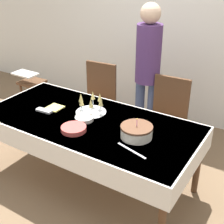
# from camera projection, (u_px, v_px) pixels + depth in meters

# --- Properties ---
(ground_plane) EXTENTS (12.00, 12.00, 0.00)m
(ground_plane) POSITION_uv_depth(u_px,v_px,m) (91.00, 181.00, 3.24)
(ground_plane) COLOR brown
(wall_back) EXTENTS (8.00, 0.05, 2.70)m
(wall_back) POSITION_uv_depth(u_px,v_px,m) (171.00, 20.00, 4.02)
(wall_back) COLOR silver
(wall_back) RESTS_ON ground_plane
(dining_table) EXTENTS (2.07, 0.98, 0.72)m
(dining_table) POSITION_uv_depth(u_px,v_px,m) (89.00, 129.00, 2.96)
(dining_table) COLOR silver
(dining_table) RESTS_ON ground_plane
(dining_chair_far_left) EXTENTS (0.45, 0.45, 0.95)m
(dining_chair_far_left) POSITION_uv_depth(u_px,v_px,m) (97.00, 99.00, 3.84)
(dining_chair_far_left) COLOR #51331E
(dining_chair_far_left) RESTS_ON ground_plane
(dining_chair_far_right) EXTENTS (0.44, 0.44, 0.95)m
(dining_chair_far_right) POSITION_uv_depth(u_px,v_px,m) (166.00, 117.00, 3.41)
(dining_chair_far_right) COLOR #51331E
(dining_chair_far_right) RESTS_ON ground_plane
(birthday_cake) EXTENTS (0.27, 0.27, 0.18)m
(birthday_cake) POSITION_uv_depth(u_px,v_px,m) (137.00, 132.00, 2.62)
(birthday_cake) COLOR silver
(birthday_cake) RESTS_ON dining_table
(champagne_tray) EXTENTS (0.30, 0.30, 0.18)m
(champagne_tray) POSITION_uv_depth(u_px,v_px,m) (91.00, 104.00, 3.03)
(champagne_tray) COLOR silver
(champagne_tray) RESTS_ON dining_table
(plate_stack_main) EXTENTS (0.22, 0.22, 0.04)m
(plate_stack_main) POSITION_uv_depth(u_px,v_px,m) (74.00, 129.00, 2.73)
(plate_stack_main) COLOR #CC4C47
(plate_stack_main) RESTS_ON dining_table
(plate_stack_dessert) EXTENTS (0.17, 0.17, 0.03)m
(plate_stack_dessert) POSITION_uv_depth(u_px,v_px,m) (84.00, 118.00, 2.91)
(plate_stack_dessert) COLOR silver
(plate_stack_dessert) RESTS_ON dining_table
(cake_knife) EXTENTS (0.29, 0.10, 0.00)m
(cake_knife) POSITION_uv_depth(u_px,v_px,m) (132.00, 151.00, 2.46)
(cake_knife) COLOR silver
(cake_knife) RESTS_ON dining_table
(fork_pile) EXTENTS (0.17, 0.07, 0.02)m
(fork_pile) POSITION_uv_depth(u_px,v_px,m) (44.00, 111.00, 3.07)
(fork_pile) COLOR silver
(fork_pile) RESTS_ON dining_table
(napkin_pile) EXTENTS (0.15, 0.15, 0.01)m
(napkin_pile) POSITION_uv_depth(u_px,v_px,m) (55.00, 108.00, 3.14)
(napkin_pile) COLOR #E0D166
(napkin_pile) RESTS_ON dining_table
(person_standing) EXTENTS (0.28, 0.28, 1.67)m
(person_standing) POSITION_uv_depth(u_px,v_px,m) (148.00, 64.00, 3.46)
(person_standing) COLOR #3F4C72
(person_standing) RESTS_ON ground_plane
(high_chair) EXTENTS (0.33, 0.35, 0.71)m
(high_chair) POSITION_uv_depth(u_px,v_px,m) (31.00, 87.00, 4.26)
(high_chair) COLOR #51331E
(high_chair) RESTS_ON ground_plane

